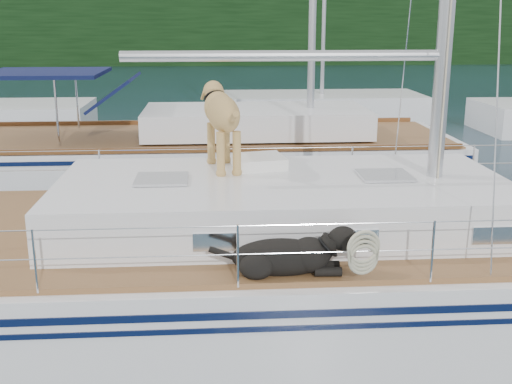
{
  "coord_description": "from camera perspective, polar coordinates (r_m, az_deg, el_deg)",
  "views": [
    {
      "loc": [
        -0.01,
        -7.19,
        3.62
      ],
      "look_at": [
        0.5,
        0.2,
        1.6
      ],
      "focal_mm": 45.0,
      "sensor_mm": 36.0,
      "label": 1
    }
  ],
  "objects": [
    {
      "name": "ground",
      "position": [
        8.05,
        -3.53,
        -11.51
      ],
      "size": [
        120.0,
        120.0,
        0.0
      ],
      "primitive_type": "plane",
      "color": "black",
      "rests_on": "ground"
    },
    {
      "name": "tree_line",
      "position": [
        52.19,
        -4.1,
        14.52
      ],
      "size": [
        90.0,
        3.0,
        6.0
      ],
      "primitive_type": "cube",
      "color": "black",
      "rests_on": "ground"
    },
    {
      "name": "shore_bank",
      "position": [
        53.47,
        -4.05,
        11.96
      ],
      "size": [
        92.0,
        1.0,
        1.2
      ],
      "primitive_type": "cube",
      "color": "#595147",
      "rests_on": "ground"
    },
    {
      "name": "main_sailboat",
      "position": [
        7.76,
        -2.91,
        -6.99
      ],
      "size": [
        12.0,
        3.82,
        14.01
      ],
      "color": "white",
      "rests_on": "ground"
    },
    {
      "name": "neighbor_sailboat",
      "position": [
        14.15,
        -4.45,
        2.99
      ],
      "size": [
        11.0,
        3.5,
        13.3
      ],
      "color": "white",
      "rests_on": "ground"
    },
    {
      "name": "bg_boat_center",
      "position": [
        23.74,
        5.84,
        7.49
      ],
      "size": [
        7.2,
        3.0,
        11.65
      ],
      "color": "white",
      "rests_on": "ground"
    }
  ]
}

